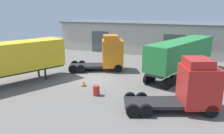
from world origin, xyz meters
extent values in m
plane|color=slate|center=(0.00, 0.00, 0.00)|extent=(60.00, 60.00, 0.00)
cube|color=#B7B2A3|center=(0.00, 18.98, 2.43)|extent=(28.05, 9.97, 4.85)
cube|color=#565B60|center=(0.00, 18.98, 4.98)|extent=(28.55, 10.47, 0.25)
cube|color=#4C5156|center=(-6.17, 14.03, 1.80)|extent=(3.20, 0.08, 3.60)
cube|color=#4C5156|center=(6.17, 14.03, 1.80)|extent=(3.20, 0.08, 3.60)
cube|color=red|center=(10.39, -3.53, 1.89)|extent=(3.20, 3.25, 2.84)
cube|color=red|center=(10.20, -3.61, 3.59)|extent=(2.38, 2.60, 0.60)
cube|color=black|center=(11.46, -3.06, 2.46)|extent=(0.91, 1.96, 1.02)
cube|color=#232326|center=(7.43, -4.82, 0.59)|extent=(4.51, 3.45, 0.24)
cylinder|color=#B2B2B7|center=(7.58, -3.66, 0.42)|extent=(1.23, 0.95, 0.56)
cylinder|color=black|center=(10.49, -2.28, 0.47)|extent=(0.98, 0.65, 0.94)
cylinder|color=black|center=(11.38, -4.30, 0.47)|extent=(0.98, 0.65, 0.94)
cylinder|color=black|center=(6.42, -4.06, 0.47)|extent=(0.98, 0.65, 0.94)
cylinder|color=black|center=(7.30, -6.08, 0.47)|extent=(0.98, 0.65, 0.94)
cylinder|color=black|center=(5.60, -4.42, 0.47)|extent=(0.98, 0.65, 0.94)
cylinder|color=black|center=(6.48, -6.44, 0.47)|extent=(0.98, 0.65, 0.94)
cube|color=#28843D|center=(8.28, 5.52, 2.64)|extent=(6.11, 12.50, 2.58)
cube|color=#232326|center=(8.28, 5.52, 1.23)|extent=(5.40, 12.27, 0.24)
cube|color=#232326|center=(8.71, 9.53, 0.56)|extent=(0.20, 0.20, 1.11)
cube|color=#232326|center=(10.24, 9.05, 0.56)|extent=(0.20, 0.20, 1.11)
cylinder|color=black|center=(5.91, 1.69, 0.55)|extent=(0.62, 1.14, 1.10)
cylinder|color=black|center=(8.01, 1.03, 0.55)|extent=(0.62, 1.14, 1.10)
cylinder|color=black|center=(5.61, 0.74, 0.55)|extent=(0.62, 1.14, 1.10)
cylinder|color=black|center=(7.70, 0.08, 0.55)|extent=(0.62, 1.14, 1.10)
cube|color=orange|center=(0.38, 4.16, 2.09)|extent=(3.29, 3.33, 3.19)
cube|color=orange|center=(0.20, 4.07, 3.96)|extent=(2.46, 2.64, 0.60)
cube|color=black|center=(1.41, 4.71, 2.72)|extent=(1.05, 1.90, 1.15)
cube|color=#232326|center=(-2.44, 2.68, 0.61)|extent=(4.44, 3.61, 0.24)
cylinder|color=#B2B2B7|center=(-2.37, 3.85, 0.44)|extent=(1.23, 1.01, 0.56)
cylinder|color=black|center=(0.40, 5.42, 0.49)|extent=(1.01, 0.72, 0.98)
cylinder|color=black|center=(1.42, 3.47, 0.49)|extent=(1.01, 0.72, 0.98)
cylinder|color=black|center=(-3.47, 3.39, 0.49)|extent=(1.01, 0.72, 0.98)
cylinder|color=black|center=(-2.45, 1.44, 0.49)|extent=(1.01, 0.72, 0.98)
cylinder|color=black|center=(-4.26, 2.97, 0.49)|extent=(1.01, 0.72, 0.98)
cylinder|color=black|center=(-3.24, 1.02, 0.49)|extent=(1.01, 0.72, 0.98)
cube|color=yellow|center=(-6.66, -4.94, 2.74)|extent=(6.72, 11.29, 2.79)
cube|color=#232326|center=(-6.66, -4.94, 1.23)|extent=(6.03, 10.99, 0.24)
cube|color=#232326|center=(-6.05, -1.50, 0.56)|extent=(0.21, 0.21, 1.11)
cube|color=#232326|center=(-4.58, -2.13, 0.56)|extent=(0.21, 0.21, 1.11)
cone|color=#423D38|center=(-11.27, 7.09, 0.82)|extent=(3.68, 3.68, 1.63)
cylinder|color=#B22D23|center=(2.35, -3.89, 0.44)|extent=(0.58, 0.58, 0.88)
cube|color=black|center=(0.16, -2.29, 0.02)|extent=(0.40, 0.40, 0.04)
cone|color=orange|center=(0.16, -2.29, 0.28)|extent=(0.36, 0.36, 0.55)
camera|label=1|loc=(10.59, -19.48, 7.14)|focal=35.00mm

